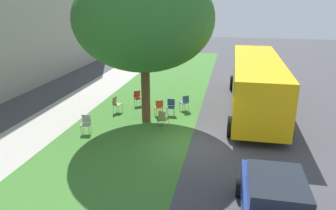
# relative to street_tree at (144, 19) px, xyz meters

# --- Properties ---
(ground) EXTENTS (80.00, 80.00, 0.00)m
(ground) POSITION_rel_street_tree_xyz_m (-2.31, -2.76, -5.06)
(ground) COLOR #424247
(grass_verge) EXTENTS (48.00, 6.00, 0.01)m
(grass_verge) POSITION_rel_street_tree_xyz_m (-2.31, 0.44, -5.06)
(grass_verge) COLOR #3D752D
(grass_verge) RESTS_ON ground
(sidewalk_strip) EXTENTS (48.00, 2.80, 0.01)m
(sidewalk_strip) POSITION_rel_street_tree_xyz_m (-2.31, 4.84, -5.06)
(sidewalk_strip) COLOR #ADA89E
(sidewalk_strip) RESTS_ON ground
(street_tree) EXTENTS (6.60, 6.60, 7.51)m
(street_tree) POSITION_rel_street_tree_xyz_m (0.00, 0.00, 0.00)
(street_tree) COLOR brown
(street_tree) RESTS_ON ground
(chair_0) EXTENTS (0.57, 0.56, 0.88)m
(chair_0) POSITION_rel_street_tree_xyz_m (0.83, -0.48, -4.54)
(chair_0) COLOR #C64C1E
(chair_0) RESTS_ON ground
(chair_1) EXTENTS (0.59, 0.59, 0.88)m
(chair_1) POSITION_rel_street_tree_xyz_m (2.28, 1.12, -4.54)
(chair_1) COLOR #B7332D
(chair_1) RESTS_ON ground
(chair_2) EXTENTS (0.54, 0.54, 0.88)m
(chair_2) POSITION_rel_street_tree_xyz_m (-0.77, -1.05, -4.54)
(chair_2) COLOR olive
(chair_2) RESTS_ON ground
(chair_3) EXTENTS (0.48, 0.48, 0.88)m
(chair_3) POSITION_rel_street_tree_xyz_m (0.95, 1.96, -4.54)
(chair_3) COLOR olive
(chair_3) RESTS_ON ground
(chair_4) EXTENTS (0.44, 0.44, 0.88)m
(chair_4) POSITION_rel_street_tree_xyz_m (1.12, -1.07, -4.54)
(chair_4) COLOR #335184
(chair_4) RESTS_ON ground
(chair_5) EXTENTS (0.59, 0.59, 0.88)m
(chair_5) POSITION_rel_street_tree_xyz_m (1.93, -1.71, -4.54)
(chair_5) COLOR #335184
(chair_5) RESTS_ON ground
(chair_6) EXTENTS (0.48, 0.48, 0.88)m
(chair_6) POSITION_rel_street_tree_xyz_m (-2.06, 2.34, -4.54)
(chair_6) COLOR #ADA393
(chair_6) RESTS_ON ground
(parked_car) EXTENTS (3.70, 1.92, 1.65)m
(parked_car) POSITION_rel_street_tree_xyz_m (-7.18, -5.47, -4.22)
(parked_car) COLOR navy
(parked_car) RESTS_ON ground
(school_bus) EXTENTS (10.40, 2.80, 2.88)m
(school_bus) POSITION_rel_street_tree_xyz_m (2.86, -5.52, -3.30)
(school_bus) COLOR yellow
(school_bus) RESTS_ON ground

